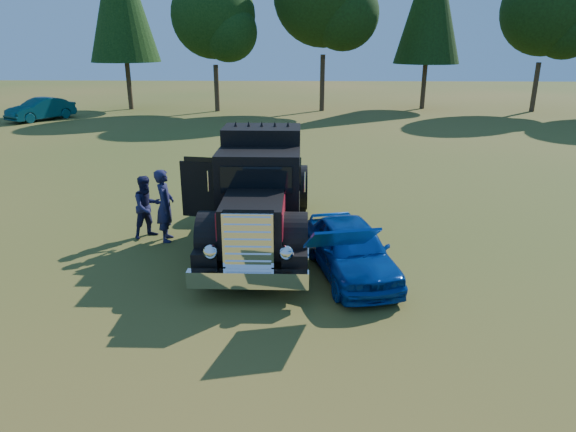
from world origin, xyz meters
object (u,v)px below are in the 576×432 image
Objects in this scene: hotrod_coupe at (351,249)px; spectator_near at (165,205)px; spectator_far at (147,207)px; distant_teal_car at (41,109)px; diamond_t_truck at (260,198)px.

spectator_near is (-4.81, 2.04, 0.34)m from hotrod_coupe.
distant_teal_car is at bearing 77.43° from spectator_far.
hotrod_coupe is 0.95× the size of distant_teal_car.
diamond_t_truck reaches higher than spectator_near.
diamond_t_truck reaches higher than distant_teal_car.
diamond_t_truck is 2.59m from spectator_near.
hotrod_coupe is at bearing -40.02° from diamond_t_truck.
spectator_far reaches higher than distant_teal_car.
diamond_t_truck is at bearing -101.76° from spectator_near.
spectator_near is (-2.57, 0.17, -0.29)m from diamond_t_truck.
diamond_t_truck is at bearing -52.21° from spectator_far.
spectator_near is 0.62m from spectator_far.
spectator_far is (-0.56, 0.24, -0.12)m from spectator_near.
diamond_t_truck is 1.68× the size of hotrod_coupe.
spectator_far is (-5.37, 2.28, 0.22)m from hotrod_coupe.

